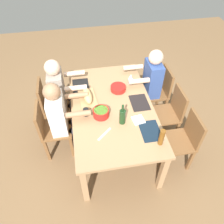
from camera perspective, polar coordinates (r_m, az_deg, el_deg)
name	(u,v)px	position (r m, az deg, el deg)	size (l,w,h in m)	color
ground_plane	(112,140)	(3.46, 0.00, -7.29)	(8.00, 8.00, 0.00)	brown
dining_table	(112,110)	(2.96, 0.00, 0.47)	(1.80, 1.06, 0.74)	#A87F56
chair_near_left	(184,139)	(3.02, 18.00, -6.53)	(0.40, 0.40, 0.85)	brown
chair_near_right	(159,90)	(3.63, 12.03, 5.59)	(0.40, 0.40, 0.85)	brown
diner_near_right	(150,80)	(3.44, 9.67, 8.03)	(0.41, 0.53, 1.20)	#2D2D38
chair_far_center	(50,128)	(3.11, -15.72, -3.87)	(0.40, 0.40, 0.85)	brown
diner_far_center	(61,115)	(2.93, -13.01, -0.71)	(0.41, 0.53, 1.20)	#2D2D38
chair_far_right	(50,103)	(3.46, -15.58, 2.31)	(0.40, 0.40, 0.85)	brown
diner_far_right	(60,90)	(3.30, -13.16, 5.44)	(0.41, 0.53, 1.20)	#2D2D38
chair_near_center	(170,112)	(3.30, 14.74, 0.09)	(0.40, 0.40, 0.85)	brown
serving_bowl_salad	(101,112)	(2.75, -2.85, -0.10)	(0.20, 0.20, 0.11)	red
serving_bowl_fruit	(118,88)	(3.12, 1.60, 6.21)	(0.21, 0.21, 0.07)	red
cutting_board	(88,99)	(3.02, -6.24, 3.46)	(0.40, 0.22, 0.02)	tan
bread_loaf	(88,96)	(2.98, -6.32, 4.24)	(0.32, 0.11, 0.09)	tan
wine_bottle	(122,116)	(2.63, 2.70, -1.12)	(0.08, 0.08, 0.29)	#193819
beer_bottle	(162,137)	(2.48, 12.65, -6.37)	(0.06, 0.06, 0.22)	brown
wine_glass	(131,77)	(3.21, 4.84, 8.93)	(0.08, 0.08, 0.17)	silver
placemat_near_left	(150,131)	(2.66, 9.86, -4.80)	(0.32, 0.23, 0.01)	#142333
cup_far_center	(86,112)	(2.78, -6.71, 0.01)	(0.07, 0.07, 0.10)	black
placemat_far_right	(81,86)	(3.25, -8.07, 6.74)	(0.32, 0.23, 0.01)	black
placemat_near_center	(139,103)	(2.98, 7.08, 2.44)	(0.32, 0.23, 0.01)	black
carving_knife	(105,134)	(2.59, -1.94, -5.69)	(0.23, 0.02, 0.01)	silver
napkin_stack	(138,120)	(2.74, 6.75, -2.04)	(0.14, 0.14, 0.02)	white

